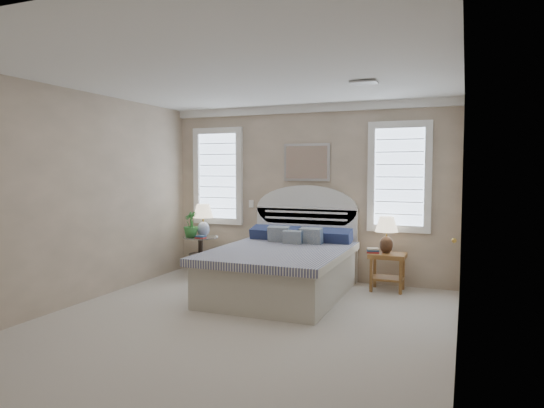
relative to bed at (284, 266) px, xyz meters
The scene contains 21 objects.
floor 1.51m from the bed, 90.00° to the right, with size 4.50×5.00×0.01m, color beige.
ceiling 2.74m from the bed, 90.00° to the right, with size 4.50×5.00×0.01m, color white.
wall_back 1.42m from the bed, 90.00° to the left, with size 4.50×0.02×2.70m, color tan.
wall_left 2.85m from the bed, 147.06° to the right, with size 0.02×5.00×2.70m, color tan.
wall_right 2.85m from the bed, 32.94° to the right, with size 0.02×5.00×2.70m, color tan.
crown_molding 2.47m from the bed, 90.00° to the left, with size 4.50×0.08×0.12m, color white.
hvac_vent 2.67m from the bed, 28.73° to the right, with size 0.30×0.20×0.02m, color #B2B2B2.
switch_plate 1.59m from the bed, 132.76° to the left, with size 0.08×0.01×0.12m, color white.
window_left 2.22m from the bed, 146.59° to the left, with size 0.90×0.06×1.60m, color #C4DBF9.
window_right 2.12m from the bed, 36.14° to the left, with size 0.90×0.06×1.60m, color #C4DBF9.
painting 1.75m from the bed, 90.00° to the left, with size 0.74×0.04×0.58m, color silver.
closet_door 2.39m from the bed, ahead, with size 0.02×1.80×2.40m, color white.
bed is the anchor object (origin of this frame).
side_table_left 1.75m from the bed, 160.26° to the left, with size 0.56×0.56×0.63m.
nightstand_right 1.47m from the bed, 28.03° to the left, with size 0.50×0.40×0.53m.
floor_pot 1.70m from the bed, 161.56° to the left, with size 0.40×0.40×0.37m, color black.
lamp_left 1.82m from the bed, 158.90° to the left, with size 0.33×0.33×0.53m.
lamp_right 1.54m from the bed, 30.42° to the left, with size 0.37×0.37×0.52m.
potted_plant 1.88m from the bed, 164.83° to the left, with size 0.23×0.23×0.41m, color #327D39.
books_left 1.62m from the bed, 165.04° to the left, with size 0.17×0.13×0.04m.
books_right 1.29m from the bed, 30.82° to the left, with size 0.20×0.17×0.07m.
Camera 1 is at (2.29, -4.70, 1.70)m, focal length 32.00 mm.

